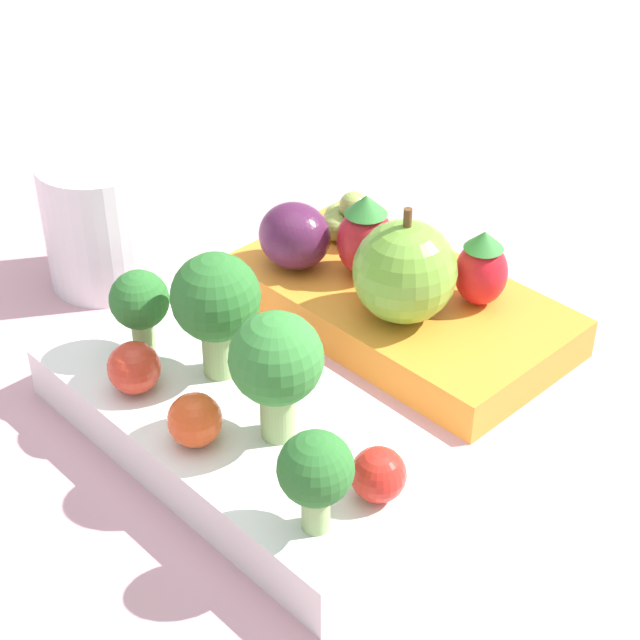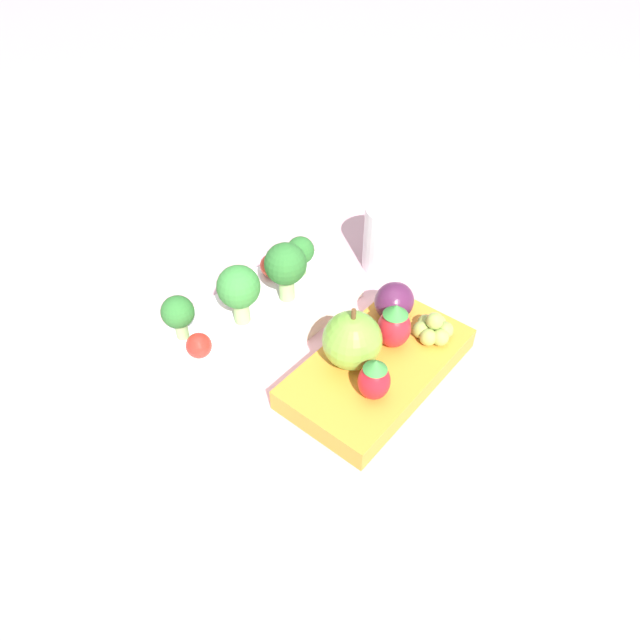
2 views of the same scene
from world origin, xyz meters
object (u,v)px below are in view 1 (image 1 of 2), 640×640
Objects in this scene: broccoli_floret_3 at (216,302)px; strawberry_1 at (481,269)px; broccoli_floret_1 at (276,363)px; strawberry_0 at (365,236)px; bento_box_savoury at (235,425)px; broccoli_floret_0 at (140,303)px; plum at (295,236)px; cherry_tomato_0 at (134,368)px; cherry_tomato_2 at (193,419)px; drinking_cup at (103,221)px; cherry_tomato_1 at (378,474)px; grape_cluster at (353,221)px; bento_box_fruit at (392,302)px; apple at (405,272)px; broccoli_floret_2 at (316,472)px.

broccoli_floret_3 reaches higher than strawberry_1.
strawberry_0 is (0.05, -0.14, -0.02)m from broccoli_floret_1.
bento_box_savoury is 0.07m from broccoli_floret_0.
broccoli_floret_3 reaches higher than plum.
cherry_tomato_0 is 0.05m from cherry_tomato_2.
cherry_tomato_0 is at bearing 12.10° from broccoli_floret_1.
cherry_tomato_2 is 0.18m from drinking_cup.
cherry_tomato_1 is 0.22m from grape_cluster.
strawberry_0 is at bearing -107.81° from broccoli_floret_0.
apple is (-0.02, 0.02, 0.04)m from bento_box_fruit.
drinking_cup is (0.17, 0.04, -0.01)m from apple.
cherry_tomato_0 is 0.18m from grape_cluster.
broccoli_floret_1 is 0.20m from drinking_cup.
broccoli_floret_3 reaches higher than strawberry_0.
broccoli_floret_3 reaches higher than grape_cluster.
grape_cluster is at bearing -31.34° from bento_box_fruit.
broccoli_floret_0 is 0.07m from cherry_tomato_2.
grape_cluster is at bearing -9.06° from strawberry_1.
broccoli_floret_1 is at bearing 160.23° from broccoli_floret_3.
plum is (0.06, -0.11, 0.03)m from bento_box_savoury.
broccoli_floret_0 is at bearing -27.75° from cherry_tomato_2.
cherry_tomato_1 is at bearing -108.17° from broccoli_floret_2.
broccoli_floret_2 is at bearing 122.35° from grape_cluster.
broccoli_floret_3 is 0.11m from plum.
broccoli_floret_2 reaches higher than bento_box_fruit.
broccoli_floret_1 is 2.50× the size of cherry_tomato_0.
broccoli_floret_0 is 0.70× the size of apple.
broccoli_floret_2 is 0.11m from broccoli_floret_3.
cherry_tomato_1 is 0.60× the size of grape_cluster.
broccoli_floret_0 is 0.09m from broccoli_floret_1.
cherry_tomato_2 is at bearing 148.83° from drinking_cup.
cherry_tomato_1 reaches higher than bento_box_savoury.
strawberry_1 is 0.57× the size of drinking_cup.
cherry_tomato_2 reaches higher than bento_box_savoury.
apple is (0.01, -0.11, -0.02)m from broccoli_floret_1.
apple is 0.08m from plum.
broccoli_floret_2 is at bearing 171.21° from cherry_tomato_0.
cherry_tomato_1 is at bearing 138.89° from plum.
bento_box_fruit is 2.61× the size of drinking_cup.
strawberry_0 is (0.02, -0.16, 0.01)m from cherry_tomato_2.
drinking_cup is (0.10, 0.05, -0.00)m from plum.
broccoli_floret_0 is (0.06, -0.00, 0.04)m from bento_box_savoury.
broccoli_floret_1 is at bearing 174.62° from broccoli_floret_0.
cherry_tomato_0 is at bearing 91.86° from grape_cluster.
apple is (-0.08, -0.11, -0.00)m from broccoli_floret_0.
broccoli_floret_1 is at bearing 95.23° from apple.
broccoli_floret_2 is 0.19m from strawberry_1.
bento_box_fruit is at bearing 176.13° from strawberry_0.
apple is 0.18m from drinking_cup.
cherry_tomato_0 is at bearing 74.29° from bento_box_fruit.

